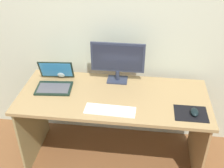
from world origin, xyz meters
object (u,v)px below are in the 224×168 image
Objects in this scene: monitor at (118,60)px; fishbowl at (62,70)px; mouse at (195,112)px; keyboard_external at (111,110)px; laptop at (55,82)px.

fishbowl is (-0.52, 0.02, -0.14)m from monitor.
monitor is 4.70× the size of mouse.
fishbowl is 0.70m from keyboard_external.
monitor reaches higher than mouse.
fishbowl reaches higher than keyboard_external.
keyboard_external is 3.94× the size of mouse.
mouse is at bearing -33.18° from monitor.
monitor is 0.53m from fishbowl.
mouse is at bearing -20.58° from fishbowl.
fishbowl is 0.36× the size of keyboard_external.
monitor is 1.19× the size of keyboard_external.
laptop is (-0.53, -0.16, -0.16)m from monitor.
fishbowl is 1.42× the size of mouse.
keyboard_external is at bearing -90.56° from monitor.
monitor is 0.78m from mouse.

